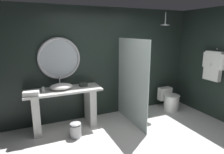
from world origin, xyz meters
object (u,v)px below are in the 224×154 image
Objects in this scene: rain_shower_head at (165,24)px; toilet at (170,100)px; tissue_box at (83,84)px; round_wall_mirror at (59,59)px; folded_hand_towel at (31,94)px; vessel_sink at (61,86)px; hanging_bathrobe at (213,65)px; waste_bin at (76,129)px; tumbler_cup at (43,89)px.

rain_shower_head reaches higher than toilet.
round_wall_mirror is at bearing 152.80° from tissue_box.
rain_shower_head is at bearing 160.56° from toilet.
toilet is at bearing 1.51° from folded_hand_towel.
toilet is 3.46m from folded_hand_towel.
toilet is at bearing -2.60° from vessel_sink.
hanging_bathrobe is (3.31, -1.13, -0.19)m from round_wall_mirror.
vessel_sink is 1.49× the size of waste_bin.
toilet is at bearing -3.69° from tissue_box.
hanging_bathrobe is 4.01m from folded_hand_towel.
waste_bin is (-0.33, -0.54, -0.75)m from tissue_box.
tumbler_cup is 0.31m from folded_hand_towel.
waste_bin is at bearing -81.58° from round_wall_mirror.
hanging_bathrobe reaches higher than vessel_sink.
vessel_sink is at bearing 177.40° from toilet.
tissue_box is 0.98m from waste_bin.
hanging_bathrobe reaches higher than tumbler_cup.
tissue_box is at bearing 176.31° from toilet.
hanging_bathrobe is at bearing -18.86° from round_wall_mirror.
tissue_box is 2.46m from rain_shower_head.
vessel_sink reaches higher than folded_hand_towel.
tumbler_cup is 0.74m from round_wall_mirror.
toilet is (2.32, -0.15, -0.65)m from tissue_box.
vessel_sink is 0.94m from waste_bin.
rain_shower_head is 1.99m from toilet.
rain_shower_head reaches higher than tissue_box.
rain_shower_head is at bearing 11.04° from waste_bin.
rain_shower_head is 0.52× the size of toilet.
rain_shower_head is at bearing -0.97° from vessel_sink.
tissue_box is 0.29× the size of toilet.
rain_shower_head is (2.53, -0.30, 0.74)m from round_wall_mirror.
round_wall_mirror reaches higher than hanging_bathrobe.
vessel_sink is 0.63× the size of hanging_bathrobe.
hanging_bathrobe is at bearing -46.82° from rain_shower_head.
toilet is (3.16, -0.11, -0.66)m from tumbler_cup.
tumbler_cup is 0.10× the size of round_wall_mirror.
toilet reaches higher than waste_bin.
tissue_box is 0.76m from round_wall_mirror.
tumbler_cup is at bearing 135.62° from waste_bin.
tissue_box is 0.54× the size of waste_bin.
tumbler_cup reaches higher than tissue_box.
tumbler_cup is 3.23m from toilet.
tumbler_cup is 0.15× the size of toilet.
tumbler_cup is 0.29× the size of waste_bin.
hanging_bathrobe is (0.78, -0.84, -0.93)m from rain_shower_head.
rain_shower_head reaches higher than vessel_sink.
rain_shower_head is at bearing -6.67° from round_wall_mirror.
waste_bin is 1.10m from folded_hand_towel.
tumbler_cup is at bearing -177.70° from vessel_sink.
vessel_sink reaches higher than tumbler_cup.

